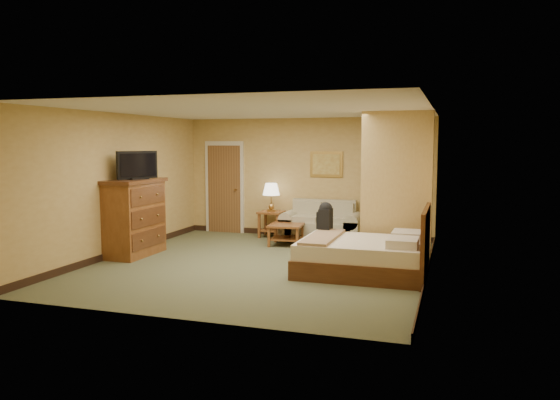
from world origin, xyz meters
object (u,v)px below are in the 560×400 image
at_px(coffee_table, 286,230).
at_px(dresser, 134,217).
at_px(loveseat, 321,228).
at_px(bed, 367,255).

height_order(coffee_table, dresser, dresser).
xyz_separation_m(coffee_table, dresser, (-2.36, -1.79, 0.40)).
distance_m(loveseat, dresser, 3.89).
height_order(loveseat, coffee_table, loveseat).
bearing_deg(coffee_table, dresser, -142.83).
distance_m(coffee_table, dresser, 2.99).
bearing_deg(dresser, loveseat, 40.96).
height_order(dresser, bed, dresser).
relative_size(coffee_table, bed, 0.36).
relative_size(loveseat, bed, 0.85).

